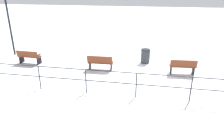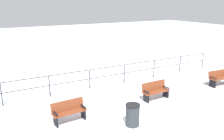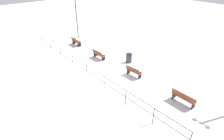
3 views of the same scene
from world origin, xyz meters
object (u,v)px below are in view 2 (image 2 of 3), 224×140
object	(u,v)px
bench_fourth	(220,78)
trash_bin	(133,115)
bench_second	(69,111)
bench_third	(155,91)

from	to	relation	value
bench_fourth	trash_bin	world-z (taller)	trash_bin
bench_second	bench_fourth	size ratio (longest dim) A/B	0.98
bench_third	bench_fourth	world-z (taller)	bench_third
bench_second	bench_third	bearing A→B (deg)	88.00
bench_fourth	trash_bin	distance (m)	7.26
bench_third	bench_fourth	size ratio (longest dim) A/B	1.01
bench_third	trash_bin	size ratio (longest dim) A/B	1.65
bench_second	bench_fourth	xyz separation A→B (m)	(0.05, 9.19, -0.01)
bench_second	trash_bin	xyz separation A→B (m)	(1.52, 2.09, -0.02)
bench_third	trash_bin	world-z (taller)	trash_bin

